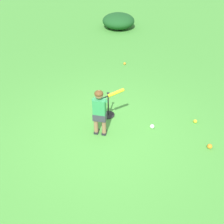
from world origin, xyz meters
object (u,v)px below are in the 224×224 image
object	(u,v)px
child_batter	(100,108)
play_ball_near_batter	(152,126)
play_ball_by_bucket	(210,146)
batting_tee	(108,112)
play_ball_center_lawn	(195,121)
play_ball_far_left	(125,64)

from	to	relation	value
child_batter	play_ball_near_batter	world-z (taller)	child_batter
child_batter	play_ball_by_bucket	bearing A→B (deg)	44.49
batting_tee	play_ball_center_lawn	bearing A→B (deg)	48.77
play_ball_center_lawn	child_batter	bearing A→B (deg)	-114.27
child_batter	play_ball_far_left	world-z (taller)	child_batter
play_ball_near_batter	batting_tee	world-z (taller)	batting_tee
play_ball_by_bucket	batting_tee	xyz separation A→B (m)	(-2.01, -1.11, 0.05)
child_batter	batting_tee	world-z (taller)	child_batter
child_batter	play_ball_by_bucket	xyz separation A→B (m)	(1.59, 1.56, -0.60)
play_ball_center_lawn	batting_tee	xyz separation A→B (m)	(-1.30, -1.48, 0.06)
play_ball_center_lawn	play_ball_by_bucket	bearing A→B (deg)	-27.39
batting_tee	play_ball_near_batter	bearing A→B (deg)	31.34
play_ball_center_lawn	play_ball_far_left	world-z (taller)	play_ball_center_lawn
play_ball_by_bucket	batting_tee	size ratio (longest dim) A/B	0.16
play_ball_by_bucket	batting_tee	world-z (taller)	batting_tee
child_batter	play_ball_center_lawn	world-z (taller)	child_batter
play_ball_near_batter	batting_tee	size ratio (longest dim) A/B	0.15
play_ball_center_lawn	play_ball_by_bucket	distance (m)	0.81
child_batter	play_ball_far_left	bearing A→B (deg)	135.37
play_ball_center_lawn	play_ball_far_left	size ratio (longest dim) A/B	1.12
child_batter	play_ball_far_left	size ratio (longest dim) A/B	14.69
play_ball_center_lawn	play_ball_near_batter	world-z (taller)	play_ball_near_batter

